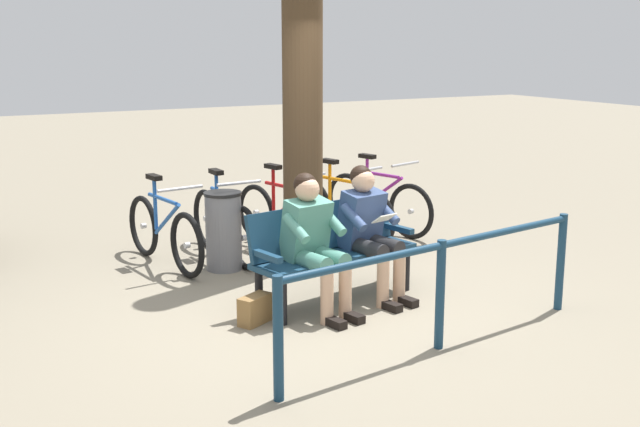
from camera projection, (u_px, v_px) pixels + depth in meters
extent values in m
plane|color=gray|center=(314.00, 311.00, 6.82)|extent=(40.00, 40.00, 0.00)
cube|color=navy|center=(336.00, 256.00, 6.99)|extent=(1.66, 0.75, 0.05)
cube|color=navy|center=(322.00, 226.00, 7.08)|extent=(1.60, 0.45, 0.42)
cube|color=navy|center=(397.00, 228.00, 7.43)|extent=(0.14, 0.40, 0.05)
cube|color=navy|center=(266.00, 256.00, 6.49)|extent=(0.14, 0.40, 0.05)
cylinder|color=black|center=(406.00, 269.00, 7.36)|extent=(0.07, 0.07, 0.40)
cylinder|color=black|center=(283.00, 301.00, 6.46)|extent=(0.07, 0.07, 0.40)
cylinder|color=black|center=(381.00, 262.00, 7.61)|extent=(0.07, 0.07, 0.40)
cylinder|color=black|center=(259.00, 291.00, 6.72)|extent=(0.07, 0.07, 0.40)
cube|color=#334772|center=(361.00, 219.00, 7.14)|extent=(0.43, 0.38, 0.55)
sphere|color=#D8A884|center=(363.00, 181.00, 7.05)|extent=(0.21, 0.21, 0.21)
sphere|color=black|center=(361.00, 176.00, 7.06)|extent=(0.20, 0.20, 0.20)
cylinder|color=#262628|center=(384.00, 245.00, 7.10)|extent=(0.23, 0.42, 0.15)
cylinder|color=#D8A884|center=(399.00, 278.00, 7.00)|extent=(0.11, 0.11, 0.45)
cube|color=black|center=(407.00, 301.00, 6.97)|extent=(0.13, 0.23, 0.07)
cylinder|color=#334772|center=(386.00, 211.00, 7.16)|extent=(0.15, 0.32, 0.23)
cylinder|color=#262628|center=(368.00, 249.00, 6.97)|extent=(0.23, 0.42, 0.15)
cylinder|color=#D8A884|center=(383.00, 283.00, 6.88)|extent=(0.11, 0.11, 0.45)
cube|color=black|center=(391.00, 306.00, 6.85)|extent=(0.13, 0.23, 0.07)
cylinder|color=#334772|center=(354.00, 218.00, 6.91)|extent=(0.15, 0.32, 0.23)
cube|color=silver|center=(384.00, 218.00, 6.90)|extent=(0.22, 0.16, 0.09)
cube|color=#4C8C7A|center=(306.00, 230.00, 6.74)|extent=(0.43, 0.38, 0.55)
sphere|color=#D8A884|center=(307.00, 189.00, 6.65)|extent=(0.21, 0.21, 0.21)
sphere|color=black|center=(305.00, 184.00, 6.66)|extent=(0.20, 0.20, 0.20)
cylinder|color=#4C8C7A|center=(330.00, 257.00, 6.70)|extent=(0.23, 0.42, 0.15)
cylinder|color=#D8A884|center=(345.00, 293.00, 6.61)|extent=(0.11, 0.11, 0.45)
cube|color=black|center=(353.00, 317.00, 6.57)|extent=(0.13, 0.23, 0.07)
cylinder|color=#4C8C7A|center=(333.00, 222.00, 6.76)|extent=(0.15, 0.32, 0.23)
cylinder|color=#4C8C7A|center=(312.00, 261.00, 6.58)|extent=(0.23, 0.42, 0.15)
cylinder|color=#D8A884|center=(327.00, 297.00, 6.48)|extent=(0.11, 0.11, 0.45)
cube|color=black|center=(335.00, 323.00, 6.45)|extent=(0.13, 0.23, 0.07)
cylinder|color=#4C8C7A|center=(296.00, 229.00, 6.51)|extent=(0.15, 0.32, 0.23)
cube|color=olive|center=(255.00, 310.00, 6.51)|extent=(0.33, 0.26, 0.24)
cylinder|color=#4C3823|center=(302.00, 63.00, 7.99)|extent=(0.42, 0.42, 4.13)
cylinder|color=slate|center=(224.00, 232.00, 7.99)|extent=(0.36, 0.36, 0.77)
cylinder|color=black|center=(223.00, 194.00, 7.90)|extent=(0.38, 0.38, 0.03)
torus|color=black|center=(411.00, 211.00, 9.22)|extent=(0.25, 0.65, 0.66)
cylinder|color=silver|center=(411.00, 211.00, 9.22)|extent=(0.07, 0.07, 0.06)
torus|color=black|center=(347.00, 199.00, 9.93)|extent=(0.25, 0.65, 0.66)
cylinder|color=silver|center=(347.00, 199.00, 9.93)|extent=(0.07, 0.07, 0.06)
cylinder|color=#8C268C|center=(378.00, 174.00, 9.49)|extent=(0.22, 0.62, 0.04)
cylinder|color=#8C268C|center=(383.00, 191.00, 9.48)|extent=(0.21, 0.58, 0.43)
cylinder|color=#8C268C|center=(367.00, 179.00, 9.64)|extent=(0.04, 0.04, 0.55)
cube|color=black|center=(367.00, 156.00, 9.57)|extent=(0.15, 0.24, 0.05)
cylinder|color=#B2B2B7|center=(405.00, 164.00, 9.17)|extent=(0.47, 0.17, 0.03)
torus|color=black|center=(373.00, 219.00, 8.82)|extent=(0.24, 0.65, 0.66)
cylinder|color=silver|center=(373.00, 219.00, 8.82)|extent=(0.06, 0.07, 0.06)
torus|color=black|center=(311.00, 206.00, 9.54)|extent=(0.24, 0.65, 0.66)
cylinder|color=silver|center=(311.00, 206.00, 9.54)|extent=(0.06, 0.07, 0.06)
cylinder|color=orange|center=(341.00, 180.00, 9.10)|extent=(0.21, 0.62, 0.04)
cylinder|color=orange|center=(346.00, 198.00, 9.09)|extent=(0.20, 0.59, 0.43)
cylinder|color=orange|center=(330.00, 185.00, 9.25)|extent=(0.04, 0.04, 0.55)
cube|color=black|center=(330.00, 161.00, 9.19)|extent=(0.15, 0.24, 0.05)
cylinder|color=#B2B2B7|center=(367.00, 170.00, 8.78)|extent=(0.47, 0.16, 0.03)
torus|color=black|center=(314.00, 228.00, 8.43)|extent=(0.22, 0.65, 0.66)
cylinder|color=silver|center=(314.00, 228.00, 8.43)|extent=(0.06, 0.07, 0.06)
torus|color=black|center=(256.00, 212.00, 9.17)|extent=(0.22, 0.65, 0.66)
cylinder|color=silver|center=(256.00, 212.00, 9.17)|extent=(0.06, 0.07, 0.06)
cylinder|color=#B71414|center=(284.00, 186.00, 8.72)|extent=(0.19, 0.62, 0.04)
cylinder|color=#B71414|center=(289.00, 205.00, 8.70)|extent=(0.18, 0.59, 0.43)
cylinder|color=#B71414|center=(273.00, 191.00, 8.87)|extent=(0.04, 0.04, 0.55)
cube|color=black|center=(273.00, 166.00, 8.81)|extent=(0.14, 0.24, 0.05)
cylinder|color=#B2B2B7|center=(308.00, 176.00, 8.39)|extent=(0.47, 0.15, 0.03)
torus|color=black|center=(245.00, 238.00, 8.00)|extent=(0.08, 0.66, 0.66)
cylinder|color=silver|center=(245.00, 238.00, 8.00)|extent=(0.05, 0.06, 0.06)
torus|color=black|center=(206.00, 218.00, 8.86)|extent=(0.08, 0.66, 0.66)
cylinder|color=silver|center=(206.00, 218.00, 8.86)|extent=(0.05, 0.06, 0.06)
cylinder|color=#1E519E|center=(223.00, 193.00, 8.35)|extent=(0.06, 0.63, 0.04)
cylinder|color=#1E519E|center=(227.00, 213.00, 8.32)|extent=(0.06, 0.60, 0.43)
cylinder|color=#1E519E|center=(217.00, 197.00, 8.52)|extent=(0.04, 0.04, 0.55)
cube|color=black|center=(216.00, 172.00, 8.46)|extent=(0.10, 0.22, 0.05)
cylinder|color=#B2B2B7|center=(239.00, 183.00, 7.97)|extent=(0.48, 0.05, 0.03)
torus|color=black|center=(187.00, 245.00, 7.71)|extent=(0.15, 0.66, 0.66)
cylinder|color=silver|center=(187.00, 245.00, 7.71)|extent=(0.06, 0.07, 0.06)
torus|color=black|center=(143.00, 226.00, 8.51)|extent=(0.15, 0.66, 0.66)
cylinder|color=silver|center=(143.00, 226.00, 8.51)|extent=(0.06, 0.07, 0.06)
cylinder|color=#1E519E|center=(163.00, 199.00, 8.03)|extent=(0.13, 0.63, 0.04)
cylinder|color=#1E519E|center=(167.00, 219.00, 8.01)|extent=(0.13, 0.60, 0.43)
cylinder|color=#1E519E|center=(155.00, 204.00, 8.19)|extent=(0.04, 0.04, 0.55)
cube|color=black|center=(154.00, 177.00, 8.13)|extent=(0.12, 0.23, 0.05)
cylinder|color=#B2B2B7|center=(180.00, 189.00, 7.67)|extent=(0.48, 0.10, 0.03)
cylinder|color=navy|center=(561.00, 262.00, 6.79)|extent=(0.07, 0.07, 0.85)
cylinder|color=navy|center=(440.00, 295.00, 5.92)|extent=(0.07, 0.07, 0.85)
cylinder|color=navy|center=(278.00, 339.00, 5.05)|extent=(0.07, 0.07, 0.85)
cylinder|color=navy|center=(442.00, 245.00, 5.84)|extent=(2.92, 0.51, 0.06)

